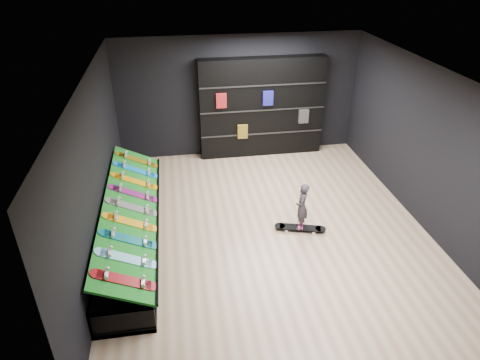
{
  "coord_description": "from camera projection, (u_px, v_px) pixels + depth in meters",
  "views": [
    {
      "loc": [
        -1.61,
        -6.63,
        4.9
      ],
      "look_at": [
        -0.5,
        0.2,
        1.0
      ],
      "focal_mm": 32.0,
      "sensor_mm": 36.0,
      "label": 1
    }
  ],
  "objects": [
    {
      "name": "display_board_1",
      "position": [
        127.0,
        258.0,
        6.4
      ],
      "size": [
        0.93,
        0.22,
        0.5
      ],
      "primitive_type": null,
      "rotation": [
        0.0,
        0.44,
        0.0
      ],
      "color": "#0CB2E5",
      "rests_on": "turf_ramp"
    },
    {
      "name": "display_board_7",
      "position": [
        136.0,
        170.0,
        8.85
      ],
      "size": [
        0.93,
        0.22,
        0.5
      ],
      "primitive_type": null,
      "rotation": [
        0.0,
        0.44,
        0.0
      ],
      "color": "blue",
      "rests_on": "turf_ramp"
    },
    {
      "name": "back_shelving",
      "position": [
        262.0,
        108.0,
        10.65
      ],
      "size": [
        3.1,
        0.36,
        2.48
      ],
      "primitive_type": "cube",
      "color": "black",
      "rests_on": "ground"
    },
    {
      "name": "floor_skateboard",
      "position": [
        300.0,
        229.0,
        8.22
      ],
      "size": [
        1.0,
        0.49,
        0.09
      ],
      "primitive_type": null,
      "rotation": [
        0.0,
        0.0,
        -0.29
      ],
      "color": "black",
      "rests_on": "ground"
    },
    {
      "name": "display_board_0",
      "position": [
        124.0,
        280.0,
        5.99
      ],
      "size": [
        0.93,
        0.22,
        0.5
      ],
      "primitive_type": null,
      "rotation": [
        0.0,
        0.44,
        0.0
      ],
      "color": "red",
      "rests_on": "turf_ramp"
    },
    {
      "name": "display_board_6",
      "position": [
        135.0,
        181.0,
        8.44
      ],
      "size": [
        0.93,
        0.22,
        0.5
      ],
      "primitive_type": null,
      "rotation": [
        0.0,
        0.44,
        0.0
      ],
      "color": "yellow",
      "rests_on": "turf_ramp"
    },
    {
      "name": "child",
      "position": [
        301.0,
        215.0,
        8.06
      ],
      "size": [
        0.22,
        0.25,
        0.56
      ],
      "primitive_type": "imported",
      "rotation": [
        0.0,
        0.0,
        -1.94
      ],
      "color": "black",
      "rests_on": "floor_skateboard"
    },
    {
      "name": "display_board_2",
      "position": [
        129.0,
        239.0,
        6.8
      ],
      "size": [
        0.93,
        0.22,
        0.5
      ],
      "primitive_type": null,
      "rotation": [
        0.0,
        0.44,
        0.0
      ],
      "color": "#0C8C99",
      "rests_on": "turf_ramp"
    },
    {
      "name": "display_board_4",
      "position": [
        132.0,
        207.0,
        7.62
      ],
      "size": [
        0.93,
        0.22,
        0.5
      ],
      "primitive_type": null,
      "rotation": [
        0.0,
        0.44,
        0.0
      ],
      "color": "black",
      "rests_on": "turf_ramp"
    },
    {
      "name": "display_board_5",
      "position": [
        133.0,
        193.0,
        8.03
      ],
      "size": [
        0.93,
        0.22,
        0.5
      ],
      "primitive_type": null,
      "rotation": [
        0.0,
        0.44,
        0.0
      ],
      "color": "#2626BF",
      "rests_on": "turf_ramp"
    },
    {
      "name": "wall_right",
      "position": [
        426.0,
        147.0,
        8.01
      ],
      "size": [
        0.02,
        7.0,
        3.0
      ],
      "primitive_type": "cube",
      "color": "black",
      "rests_on": "ground"
    },
    {
      "name": "ceiling",
      "position": [
        273.0,
        75.0,
        6.86
      ],
      "size": [
        6.0,
        7.0,
        0.01
      ],
      "primitive_type": "cube",
      "color": "white",
      "rests_on": "ground"
    },
    {
      "name": "wall_front",
      "position": [
        341.0,
        303.0,
        4.59
      ],
      "size": [
        6.0,
        0.02,
        3.0
      ],
      "primitive_type": "cube",
      "color": "black",
      "rests_on": "ground"
    },
    {
      "name": "display_board_8",
      "position": [
        137.0,
        160.0,
        9.26
      ],
      "size": [
        0.93,
        0.22,
        0.5
      ],
      "primitive_type": null,
      "rotation": [
        0.0,
        0.44,
        0.0
      ],
      "color": "yellow",
      "rests_on": "turf_ramp"
    },
    {
      "name": "turf_ramp",
      "position": [
        131.0,
        208.0,
        7.63
      ],
      "size": [
        0.92,
        4.5,
        0.46
      ],
      "primitive_type": "cube",
      "rotation": [
        0.0,
        0.44,
        0.0
      ],
      "color": "#0F6015",
      "rests_on": "display_rack"
    },
    {
      "name": "wall_left",
      "position": [
        95.0,
        172.0,
        7.18
      ],
      "size": [
        0.02,
        7.0,
        3.0
      ],
      "primitive_type": "cube",
      "color": "black",
      "rests_on": "ground"
    },
    {
      "name": "display_rack",
      "position": [
        132.0,
        230.0,
        7.85
      ],
      "size": [
        0.9,
        4.5,
        0.5
      ],
      "primitive_type": null,
      "color": "black",
      "rests_on": "ground"
    },
    {
      "name": "floor",
      "position": [
        267.0,
        228.0,
        8.33
      ],
      "size": [
        6.0,
        7.0,
        0.01
      ],
      "primitive_type": "cube",
      "color": "tan",
      "rests_on": "ground"
    },
    {
      "name": "display_board_3",
      "position": [
        130.0,
        222.0,
        7.21
      ],
      "size": [
        0.93,
        0.22,
        0.5
      ],
      "primitive_type": null,
      "rotation": [
        0.0,
        0.44,
        0.0
      ],
      "color": "orange",
      "rests_on": "turf_ramp"
    },
    {
      "name": "wall_back",
      "position": [
        239.0,
        97.0,
        10.6
      ],
      "size": [
        6.0,
        0.02,
        3.0
      ],
      "primitive_type": "cube",
      "color": "black",
      "rests_on": "ground"
    }
  ]
}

